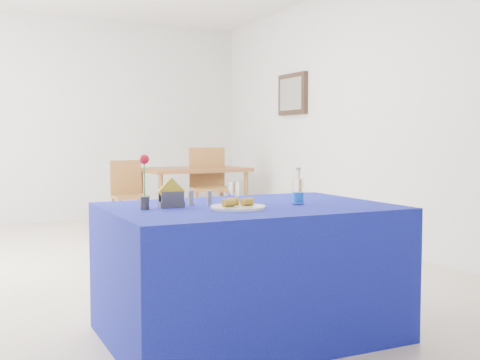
% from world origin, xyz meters
% --- Properties ---
extents(floor, '(7.00, 7.00, 0.00)m').
position_xyz_m(floor, '(0.00, 0.00, 0.00)').
color(floor, '#C1B2A0').
rests_on(floor, ground).
extents(room_shell, '(7.00, 7.00, 7.00)m').
position_xyz_m(room_shell, '(0.00, 0.00, 1.75)').
color(room_shell, silver).
rests_on(room_shell, ground).
extents(picture_frame, '(0.06, 0.64, 0.52)m').
position_xyz_m(picture_frame, '(2.47, 1.60, 1.70)').
color(picture_frame, black).
rests_on(picture_frame, room_shell).
extents(picture_art, '(0.02, 0.52, 0.40)m').
position_xyz_m(picture_art, '(2.44, 1.60, 1.70)').
color(picture_art, '#998C66').
rests_on(picture_art, room_shell).
extents(plate, '(0.30, 0.30, 0.01)m').
position_xyz_m(plate, '(-0.04, -2.06, 0.77)').
color(plate, silver).
rests_on(plate, blue_table).
extents(drinking_glass, '(0.07, 0.07, 0.13)m').
position_xyz_m(drinking_glass, '(0.05, -1.82, 0.82)').
color(drinking_glass, silver).
rests_on(drinking_glass, blue_table).
extents(salt_shaker, '(0.03, 0.03, 0.08)m').
position_xyz_m(salt_shaker, '(-0.21, -1.80, 0.80)').
color(salt_shaker, slate).
rests_on(salt_shaker, blue_table).
extents(pepper_shaker, '(0.03, 0.03, 0.08)m').
position_xyz_m(pepper_shaker, '(-0.11, -1.84, 0.80)').
color(pepper_shaker, slate).
rests_on(pepper_shaker, blue_table).
extents(blue_table, '(1.60, 1.10, 0.76)m').
position_xyz_m(blue_table, '(0.09, -1.93, 0.38)').
color(blue_table, navy).
rests_on(blue_table, floor).
extents(water_bottle, '(0.07, 0.07, 0.21)m').
position_xyz_m(water_bottle, '(0.38, -2.01, 0.83)').
color(water_bottle, white).
rests_on(water_bottle, blue_table).
extents(napkin_holder, '(0.16, 0.06, 0.17)m').
position_xyz_m(napkin_holder, '(-0.35, -1.85, 0.81)').
color(napkin_holder, '#39393E').
rests_on(napkin_holder, blue_table).
extents(rose_vase, '(0.05, 0.05, 0.30)m').
position_xyz_m(rose_vase, '(-0.51, -1.88, 0.91)').
color(rose_vase, '#27272C').
rests_on(rose_vase, blue_table).
extents(oak_table, '(1.40, 0.95, 0.76)m').
position_xyz_m(oak_table, '(1.43, 2.39, 0.68)').
color(oak_table, brown).
rests_on(oak_table, floor).
extents(chair_bg_left, '(0.39, 0.39, 0.87)m').
position_xyz_m(chair_bg_left, '(0.50, 2.24, 0.50)').
color(chair_bg_left, brown).
rests_on(chair_bg_left, floor).
extents(chair_bg_right, '(0.55, 0.55, 1.02)m').
position_xyz_m(chair_bg_right, '(1.49, 2.03, 0.59)').
color(chair_bg_right, brown).
rests_on(chair_bg_right, floor).
extents(banana_pieces, '(0.19, 0.11, 0.04)m').
position_xyz_m(banana_pieces, '(-0.04, -2.05, 0.80)').
color(banana_pieces, yellow).
rests_on(banana_pieces, plate).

